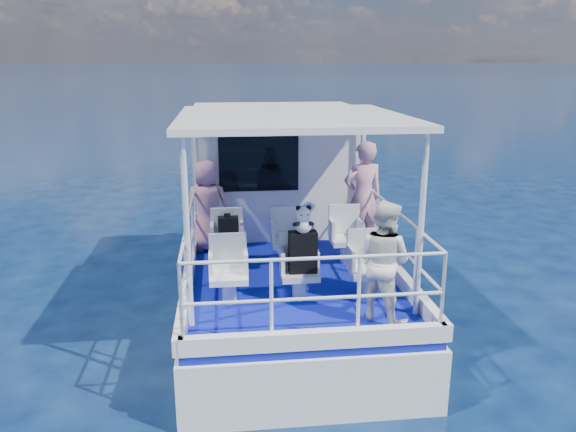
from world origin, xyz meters
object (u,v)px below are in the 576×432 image
object	(u,v)px
backpack_center	(303,252)
panda	(304,219)
passenger_stbd_aft	(383,261)
passenger_port_fwd	(207,206)

from	to	relation	value
backpack_center	panda	size ratio (longest dim) A/B	1.53
passenger_stbd_aft	backpack_center	bearing A→B (deg)	10.08
panda	passenger_port_fwd	bearing A→B (deg)	119.99
passenger_stbd_aft	backpack_center	xyz separation A→B (m)	(-0.85, 0.65, -0.08)
passenger_port_fwd	backpack_center	distance (m)	2.46
panda	passenger_stbd_aft	bearing A→B (deg)	-36.37
passenger_port_fwd	backpack_center	xyz separation A→B (m)	(1.24, -2.12, -0.09)
passenger_stbd_aft	panda	size ratio (longest dim) A/B	4.20
passenger_port_fwd	panda	size ratio (longest dim) A/B	4.28
passenger_stbd_aft	panda	bearing A→B (deg)	11.22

